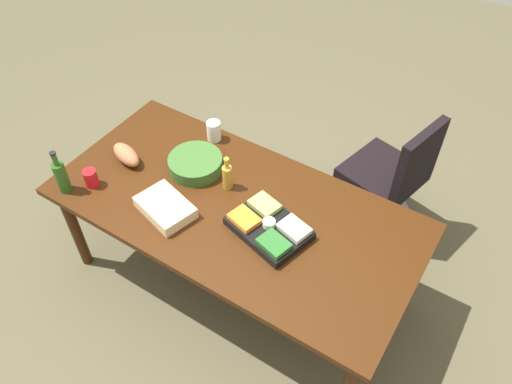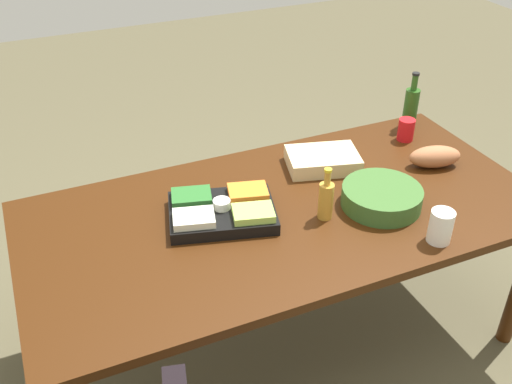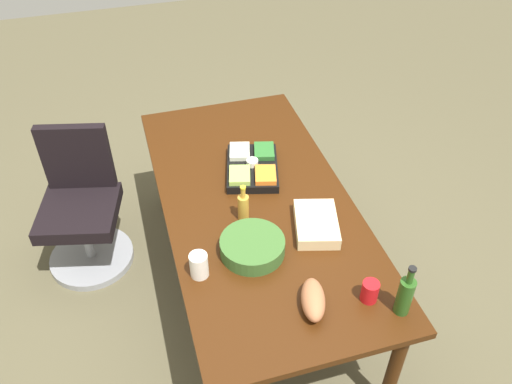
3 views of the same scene
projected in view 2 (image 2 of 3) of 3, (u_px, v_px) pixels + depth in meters
The scene contains 10 objects.
ground_plane at pixel (281, 337), 2.83m from camera, with size 10.00×10.00×0.00m, color brown.
conference_table at pixel (285, 223), 2.46m from camera, with size 2.14×1.04×0.75m.
wine_bottle at pixel (411, 106), 2.99m from camera, with size 0.08×0.08×0.29m.
red_solo_cup at pixel (406, 130), 2.90m from camera, with size 0.08×0.08×0.11m, color red.
veggie_tray at pixel (222, 211), 2.35m from camera, with size 0.48×0.40×0.09m.
bread_loaf at pixel (435, 157), 2.68m from camera, with size 0.24×0.11×0.10m, color #A7643F.
salad_bowl at pixel (382, 197), 2.42m from camera, with size 0.33×0.33×0.08m, color #376028.
mayo_jar at pixel (441, 227), 2.21m from camera, with size 0.09×0.09×0.13m, color white.
dressing_bottle at pixel (326, 199), 2.33m from camera, with size 0.08×0.08×0.23m.
sheet_cake at pixel (323, 160), 2.69m from camera, with size 0.32×0.22×0.07m, color beige.
Camera 2 is at (0.90, 1.77, 2.14)m, focal length 41.31 mm.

